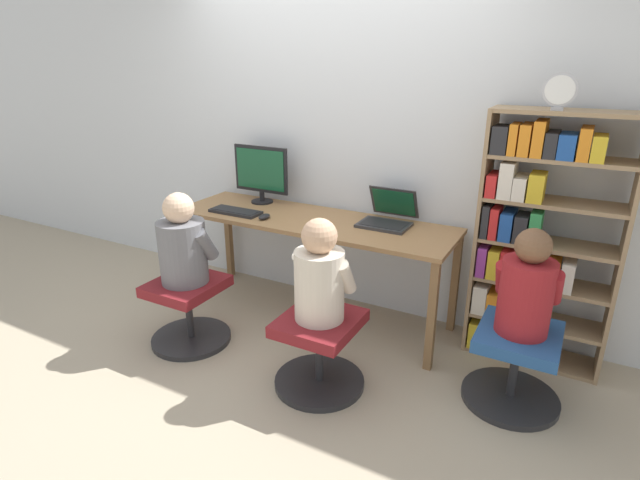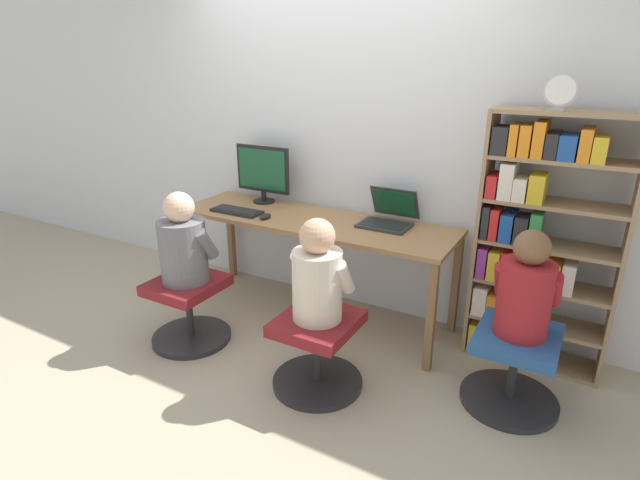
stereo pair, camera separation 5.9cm
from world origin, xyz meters
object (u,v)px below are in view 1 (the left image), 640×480
(desk_clock, at_px, (560,91))
(person_near_shelf, at_px, (527,288))
(keyboard, at_px, (236,211))
(bookshelf, at_px, (531,244))
(office_chair_side, at_px, (515,363))
(office_chair_left, at_px, (189,309))
(laptop, at_px, (387,217))
(desktop_monitor, at_px, (261,173))
(person_at_laptop, at_px, (320,276))
(office_chair_right, at_px, (319,349))
(person_at_monitor, at_px, (183,245))

(desk_clock, relative_size, person_near_shelf, 0.34)
(keyboard, bearing_deg, person_near_shelf, -5.50)
(bookshelf, relative_size, office_chair_side, 2.93)
(office_chair_left, bearing_deg, bookshelf, 24.20)
(bookshelf, bearing_deg, laptop, -179.31)
(desktop_monitor, bearing_deg, office_chair_side, -14.55)
(person_at_laptop, height_order, bookshelf, bookshelf)
(office_chair_right, bearing_deg, desktop_monitor, 137.90)
(desktop_monitor, height_order, office_chair_left, desktop_monitor)
(office_chair_right, relative_size, desk_clock, 2.73)
(person_at_laptop, bearing_deg, office_chair_right, -90.00)
(person_at_monitor, distance_m, desk_clock, 2.41)
(person_near_shelf, bearing_deg, office_chair_left, -169.20)
(laptop, distance_m, office_chair_right, 1.07)
(desktop_monitor, distance_m, person_near_shelf, 2.16)
(laptop, relative_size, bookshelf, 0.23)
(keyboard, bearing_deg, office_chair_left, -88.20)
(keyboard, relative_size, bookshelf, 0.25)
(office_chair_left, relative_size, desk_clock, 2.73)
(person_at_laptop, relative_size, bookshelf, 0.38)
(office_chair_right, relative_size, office_chair_side, 1.00)
(desktop_monitor, xyz_separation_m, office_chair_right, (1.03, -0.93, -0.76))
(office_chair_side, height_order, person_near_shelf, person_near_shelf)
(office_chair_side, distance_m, person_near_shelf, 0.47)
(office_chair_left, bearing_deg, desktop_monitor, 90.67)
(person_at_monitor, distance_m, office_chair_side, 2.15)
(bookshelf, xyz_separation_m, person_near_shelf, (0.05, -0.51, -0.07))
(office_chair_right, bearing_deg, person_at_monitor, 179.35)
(laptop, distance_m, person_at_laptop, 0.90)
(bookshelf, bearing_deg, desktop_monitor, 179.30)
(office_chair_left, distance_m, bookshelf, 2.27)
(office_chair_right, distance_m, person_at_monitor, 1.13)
(laptop, distance_m, office_chair_side, 1.25)
(laptop, xyz_separation_m, bookshelf, (0.94, 0.01, -0.03))
(office_chair_side, bearing_deg, person_at_laptop, -159.26)
(laptop, relative_size, person_near_shelf, 0.61)
(office_chair_left, xyz_separation_m, bookshelf, (2.01, 0.90, 0.54))
(office_chair_right, distance_m, desk_clock, 1.96)
(laptop, relative_size, person_at_laptop, 0.60)
(office_chair_left, relative_size, person_at_monitor, 0.89)
(person_at_monitor, xyz_separation_m, office_chair_side, (2.06, 0.39, -0.47))
(desk_clock, bearing_deg, desktop_monitor, 177.49)
(desktop_monitor, height_order, desk_clock, desk_clock)
(person_at_laptop, distance_m, desk_clock, 1.64)
(keyboard, distance_m, desk_clock, 2.26)
(desktop_monitor, distance_m, office_chair_right, 1.59)
(person_at_monitor, xyz_separation_m, desk_clock, (2.04, 0.83, 0.98))
(keyboard, relative_size, desk_clock, 1.99)
(person_at_monitor, relative_size, desk_clock, 3.06)
(office_chair_right, height_order, office_chair_side, same)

